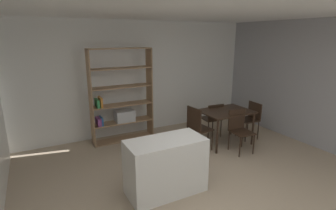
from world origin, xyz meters
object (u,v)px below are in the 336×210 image
object	(u,v)px
dining_chair_island_side	(197,125)
dining_chair_far	(213,117)
kitchen_island	(166,166)
open_bookshelf	(121,102)
dining_chair_near	(239,127)
dining_chair_window_side	(251,117)
dining_table	(226,114)

from	to	relation	value
dining_chair_island_side	dining_chair_far	world-z (taller)	dining_chair_island_side
kitchen_island	dining_chair_island_side	distance (m)	1.70
open_bookshelf	dining_chair_near	size ratio (longest dim) A/B	2.41
kitchen_island	dining_chair_window_side	bearing A→B (deg)	20.53
dining_chair_island_side	dining_chair_far	bearing A→B (deg)	-64.72
dining_table	dining_chair_island_side	size ratio (longest dim) A/B	1.17
kitchen_island	dining_chair_island_side	bearing A→B (deg)	39.30
dining_chair_window_side	dining_chair_near	size ratio (longest dim) A/B	0.97
dining_chair_far	dining_chair_near	xyz separation A→B (m)	(0.02, -0.88, 0.02)
dining_chair_window_side	kitchen_island	bearing A→B (deg)	-64.44
open_bookshelf	dining_chair_window_side	size ratio (longest dim) A/B	2.47
dining_chair_island_side	dining_chair_window_side	distance (m)	1.56
dining_table	dining_chair_near	distance (m)	0.47
open_bookshelf	dining_chair_near	bearing A→B (deg)	-40.71
dining_table	dining_chair_window_side	world-z (taller)	dining_chair_window_side
kitchen_island	open_bookshelf	size ratio (longest dim) A/B	0.56
dining_chair_island_side	dining_chair_near	size ratio (longest dim) A/B	1.08
kitchen_island	dining_chair_far	world-z (taller)	kitchen_island
dining_chair_far	dining_table	bearing A→B (deg)	95.58
dining_table	dining_chair_near	bearing A→B (deg)	-88.71
dining_chair_island_side	dining_chair_far	size ratio (longest dim) A/B	1.15
kitchen_island	dining_chair_window_side	world-z (taller)	kitchen_island
kitchen_island	dining_chair_near	bearing A→B (deg)	17.04
dining_table	dining_chair_window_side	bearing A→B (deg)	-0.59
dining_chair_near	dining_chair_far	bearing A→B (deg)	96.89
dining_table	dining_chair_near	xyz separation A→B (m)	(0.01, -0.44, -0.17)
dining_table	dining_chair_island_side	bearing A→B (deg)	-179.36
open_bookshelf	dining_table	xyz separation A→B (m)	(2.03, -1.32, -0.23)
dining_chair_near	dining_chair_window_side	bearing A→B (deg)	35.08
dining_chair_near	dining_table	bearing A→B (deg)	97.07
open_bookshelf	dining_chair_near	xyz separation A→B (m)	(2.04, -1.75, -0.40)
kitchen_island	dining_chair_near	xyz separation A→B (m)	(2.11, 0.65, 0.09)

